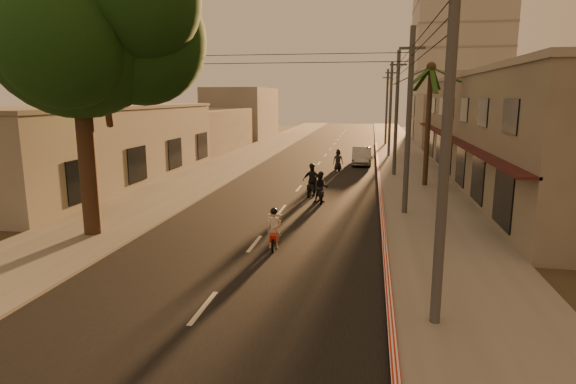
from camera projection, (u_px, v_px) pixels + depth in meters
name	position (u px, v px, depth m)	size (l,w,h in m)	color
ground	(241.00, 261.00, 17.23)	(160.00, 160.00, 0.00)	#383023
road	(310.00, 174.00, 36.56)	(10.00, 140.00, 0.02)	black
sidewalk_right	(412.00, 176.00, 35.30)	(5.00, 140.00, 0.12)	slate
sidewalk_left	(216.00, 171.00, 37.80)	(5.00, 140.00, 0.12)	slate
curb_stripe	(380.00, 187.00, 30.86)	(0.20, 60.00, 0.20)	#B52113
shophouse_row	(518.00, 130.00, 31.60)	(8.80, 34.20, 7.30)	gray
left_building	(95.00, 144.00, 32.58)	(8.20, 24.20, 5.20)	gray
distant_tower	(460.00, 36.00, 65.97)	(12.10, 12.10, 28.00)	#B7B5B2
broadleaf_tree	(88.00, 26.00, 18.75)	(9.60, 8.70, 12.10)	black
palm_tree	(431.00, 74.00, 29.97)	(5.00, 5.00, 8.20)	black
utility_poles	(398.00, 86.00, 34.26)	(1.20, 48.26, 9.00)	#38383A
filler_right	(452.00, 120.00, 57.82)	(8.00, 14.00, 6.00)	gray
filler_left_near	(198.00, 130.00, 51.99)	(8.00, 14.00, 4.40)	gray
filler_left_far	(242.00, 113.00, 69.14)	(8.00, 14.00, 7.00)	gray
scooter_red	(274.00, 230.00, 18.55)	(0.70, 1.64, 1.61)	black
scooter_mid_a	(321.00, 188.00, 26.61)	(0.99, 1.78, 1.76)	black
scooter_mid_b	(312.00, 181.00, 28.29)	(1.18, 1.99, 1.96)	black
scooter_far_a	(338.00, 161.00, 38.14)	(0.97, 1.74, 1.72)	black
scooter_far_b	(367.00, 157.00, 41.32)	(1.25, 1.56, 1.56)	black
parked_car	(361.00, 156.00, 41.42)	(1.71, 4.61, 1.50)	#9A9DA1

